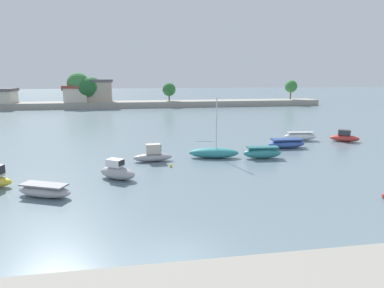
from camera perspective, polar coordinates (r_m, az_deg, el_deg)
The scene contains 11 objects.
ground_plane at distance 15.99m, azimuth -2.19°, elevation -19.22°, with size 400.00×400.00×0.00m, color slate.
moored_boat_1 at distance 25.10m, azimuth -24.11°, elevation -7.35°, with size 4.22×2.81×0.92m.
moored_boat_2 at distance 27.32m, azimuth -12.76°, elevation -4.67°, with size 3.42×2.90×1.64m.
moored_boat_3 at distance 32.30m, azimuth -6.77°, elevation -1.94°, with size 3.84×1.24×1.71m.
moored_boat_4 at distance 33.52m, azimuth 3.78°, elevation -1.50°, with size 5.21×2.39×6.12m.
moored_boat_5 at distance 34.00m, azimuth 12.05°, elevation -1.47°, with size 3.95×1.40×1.20m.
moored_boat_6 at distance 39.65m, azimuth 16.01°, elevation 0.09°, with size 4.38×1.64×1.05m.
moored_boat_7 at distance 44.59m, azimuth 18.20°, elevation 1.26°, with size 4.27×1.62×1.10m.
moored_boat_8 at distance 45.95m, azimuth 24.82°, elevation 1.07°, with size 3.65×2.89×1.46m.
mooring_buoy_0 at distance 30.33m, azimuth -3.69°, elevation -3.71°, with size 0.27×0.27×0.27m, color yellow.
distant_shoreline at distance 88.22m, azimuth -12.83°, elevation 7.91°, with size 95.03×6.74×8.84m.
Camera 1 is at (-1.64, -13.60, 8.24)m, focal length 30.91 mm.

